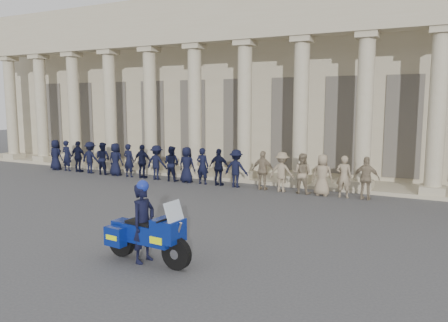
{
  "coord_description": "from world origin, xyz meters",
  "views": [
    {
      "loc": [
        6.79,
        -10.02,
        3.59
      ],
      "look_at": [
        0.13,
        3.13,
        1.6
      ],
      "focal_mm": 35.0,
      "sensor_mm": 36.0,
      "label": 1
    }
  ],
  "objects": [
    {
      "name": "ground",
      "position": [
        0.0,
        0.0,
        0.0
      ],
      "size": [
        90.0,
        90.0,
        0.0
      ],
      "primitive_type": "plane",
      "color": "#3F3F42",
      "rests_on": "ground"
    },
    {
      "name": "building",
      "position": [
        -0.0,
        14.74,
        4.52
      ],
      "size": [
        40.0,
        12.5,
        9.0
      ],
      "color": "tan",
      "rests_on": "ground"
    },
    {
      "name": "motorcycle",
      "position": [
        1.0,
        -2.35,
        0.65
      ],
      "size": [
        2.34,
        0.97,
        1.5
      ],
      "rotation": [
        0.0,
        0.0,
        -0.08
      ],
      "color": "black",
      "rests_on": "ground"
    },
    {
      "name": "officer_rank",
      "position": [
        -3.71,
        6.5,
        0.8
      ],
      "size": [
        16.83,
        0.61,
        1.61
      ],
      "color": "black",
      "rests_on": "ground"
    },
    {
      "name": "rider",
      "position": [
        0.88,
        -2.34,
        0.93
      ],
      "size": [
        0.48,
        0.69,
        1.88
      ],
      "rotation": [
        0.0,
        0.0,
        1.49
      ],
      "color": "black",
      "rests_on": "ground"
    }
  ]
}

